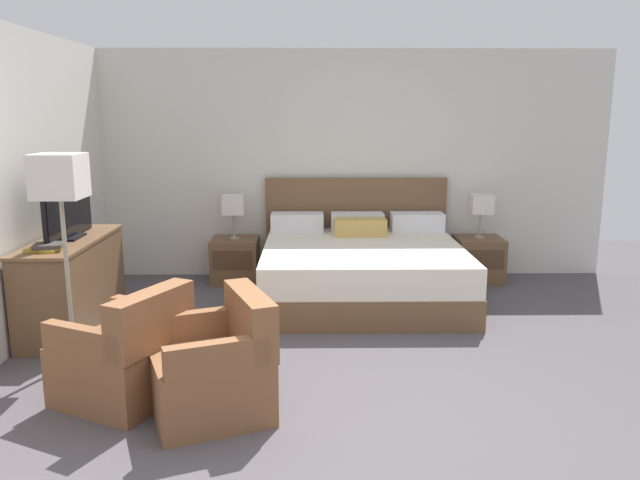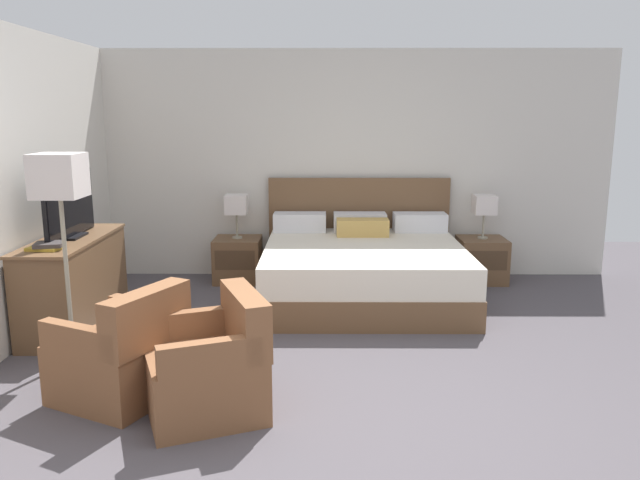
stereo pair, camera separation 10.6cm
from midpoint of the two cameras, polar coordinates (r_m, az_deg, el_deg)
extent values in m
plane|color=#4C474C|center=(3.81, 1.65, -17.52)|extent=(11.15, 11.15, 0.00)
cube|color=beige|center=(7.09, 0.42, 6.88)|extent=(6.28, 0.06, 2.54)
cube|color=beige|center=(5.48, -27.07, 4.21)|extent=(0.06, 5.52, 2.54)
cube|color=brown|center=(6.25, 3.40, -4.32)|extent=(1.96, 1.91, 0.28)
cube|color=beige|center=(6.18, 3.43, -1.81)|extent=(1.94, 1.89, 0.28)
cube|color=brown|center=(7.11, 2.87, 1.16)|extent=(2.04, 0.05, 1.13)
cube|color=silver|center=(6.89, -2.53, 1.64)|extent=(0.58, 0.28, 0.20)
cube|color=silver|center=(6.90, 2.98, 1.65)|extent=(0.58, 0.28, 0.20)
cube|color=silver|center=(6.97, 8.43, 1.65)|extent=(0.58, 0.28, 0.20)
cube|color=tan|center=(6.64, 3.25, 1.17)|extent=(0.55, 0.22, 0.18)
cube|color=brown|center=(6.99, -8.19, -1.82)|extent=(0.51, 0.48, 0.49)
cube|color=#473120|center=(6.75, -8.46, -1.88)|extent=(0.43, 0.01, 0.21)
cube|color=brown|center=(7.16, 13.85, -1.72)|extent=(0.51, 0.48, 0.49)
cube|color=#473120|center=(6.93, 14.35, -1.77)|extent=(0.43, 0.01, 0.21)
cylinder|color=gray|center=(6.93, -8.25, 0.21)|extent=(0.11, 0.11, 0.02)
cylinder|color=gray|center=(6.91, -8.29, 1.33)|extent=(0.02, 0.02, 0.26)
cube|color=silver|center=(6.87, -8.34, 3.23)|extent=(0.23, 0.23, 0.21)
cylinder|color=gray|center=(7.11, 13.95, 0.26)|extent=(0.11, 0.11, 0.02)
cylinder|color=gray|center=(7.08, 14.00, 1.35)|extent=(0.02, 0.02, 0.26)
cube|color=silver|center=(7.05, 14.10, 3.21)|extent=(0.23, 0.23, 0.21)
cube|color=brown|center=(5.83, -22.17, -3.74)|extent=(0.47, 1.39, 0.79)
cube|color=brown|center=(5.74, -22.46, -0.04)|extent=(0.49, 1.43, 0.02)
cube|color=black|center=(5.77, -22.37, 0.24)|extent=(0.18, 0.30, 0.02)
cube|color=black|center=(5.72, -22.58, 2.97)|extent=(0.04, 0.98, 0.56)
cube|color=black|center=(5.72, -22.40, 2.97)|extent=(0.01, 0.95, 0.54)
cube|color=gold|center=(5.33, -24.42, -0.77)|extent=(0.27, 0.21, 0.02)
cube|color=#383333|center=(5.32, -24.13, -0.47)|extent=(0.24, 0.23, 0.03)
cube|color=brown|center=(4.39, -18.32, -11.13)|extent=(0.91, 0.91, 0.40)
cube|color=brown|center=(4.08, -15.89, -7.01)|extent=(0.44, 0.68, 0.36)
cube|color=brown|center=(4.09, -21.44, -8.67)|extent=(0.60, 0.36, 0.18)
cube|color=brown|center=(4.49, -15.97, -6.51)|extent=(0.60, 0.36, 0.18)
cube|color=brown|center=(4.04, -10.84, -12.76)|extent=(0.88, 0.88, 0.40)
cube|color=brown|center=(3.96, -7.19, -7.25)|extent=(0.40, 0.69, 0.36)
cube|color=brown|center=(3.66, -10.07, -10.44)|extent=(0.62, 0.31, 0.18)
cube|color=brown|center=(4.20, -11.80, -7.56)|extent=(0.62, 0.31, 0.18)
cylinder|color=gray|center=(5.15, -22.08, -10.21)|extent=(0.28, 0.28, 0.02)
cylinder|color=gray|center=(4.96, -22.63, -3.48)|extent=(0.03, 0.03, 1.23)
cube|color=silver|center=(4.83, -23.34, 5.39)|extent=(0.33, 0.33, 0.32)
camera|label=1|loc=(0.05, -90.56, -0.11)|focal=35.00mm
camera|label=2|loc=(0.05, 89.44, 0.11)|focal=35.00mm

